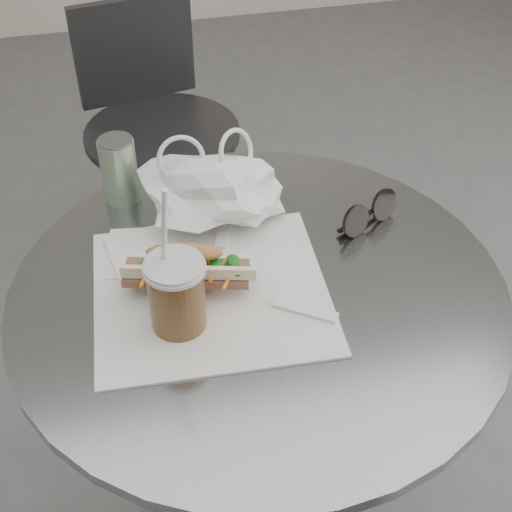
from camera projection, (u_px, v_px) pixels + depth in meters
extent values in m
cylinder|color=slate|center=(258.00, 431.00, 1.33)|extent=(0.08, 0.08, 0.71)
cylinder|color=slate|center=(258.00, 291.00, 1.09)|extent=(0.76, 0.76, 0.02)
cylinder|color=#2D2D30|center=(175.00, 268.00, 2.21)|extent=(0.37, 0.37, 0.02)
cylinder|color=#2D2D30|center=(169.00, 207.00, 2.06)|extent=(0.07, 0.07, 0.49)
cylinder|color=#2D2D30|center=(162.00, 134.00, 1.90)|extent=(0.41, 0.41, 0.02)
cube|color=#2D2D30|center=(134.00, 50.00, 1.93)|extent=(0.33, 0.09, 0.28)
cube|color=white|center=(211.00, 291.00, 1.07)|extent=(0.37, 0.35, 0.00)
ellipsoid|color=#B38043|center=(188.00, 282.00, 1.07)|extent=(0.24, 0.13, 0.02)
cube|color=brown|center=(187.00, 273.00, 1.06)|extent=(0.19, 0.10, 0.01)
ellipsoid|color=#B38043|center=(185.00, 256.00, 1.05)|extent=(0.24, 0.14, 0.04)
cylinder|color=brown|center=(177.00, 298.00, 0.99)|extent=(0.08, 0.08, 0.11)
cylinder|color=silver|center=(174.00, 267.00, 0.95)|extent=(0.09, 0.09, 0.01)
cylinder|color=white|center=(164.00, 242.00, 0.93)|extent=(0.02, 0.06, 0.20)
cylinder|color=black|center=(356.00, 221.00, 1.16)|extent=(0.06, 0.04, 0.06)
cylinder|color=black|center=(384.00, 205.00, 1.20)|extent=(0.06, 0.04, 0.06)
cube|color=black|center=(370.00, 216.00, 1.19)|extent=(0.02, 0.01, 0.01)
cube|color=white|center=(146.00, 253.00, 1.14)|extent=(0.14, 0.14, 0.01)
cube|color=white|center=(146.00, 251.00, 1.14)|extent=(0.13, 0.13, 0.00)
cylinder|color=#5A8F53|center=(119.00, 171.00, 1.22)|extent=(0.06, 0.06, 0.12)
cylinder|color=slate|center=(115.00, 141.00, 1.18)|extent=(0.06, 0.06, 0.00)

